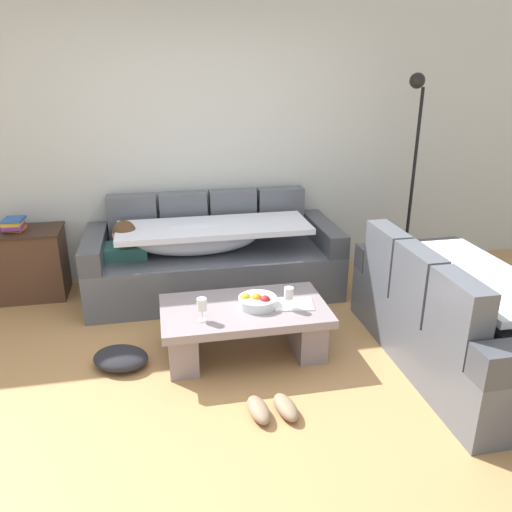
{
  "coord_description": "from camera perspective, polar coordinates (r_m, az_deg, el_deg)",
  "views": [
    {
      "loc": [
        -0.29,
        -2.77,
        2.04
      ],
      "look_at": [
        0.48,
        1.04,
        0.55
      ],
      "focal_mm": 35.68,
      "sensor_mm": 36.0,
      "label": 1
    }
  ],
  "objects": [
    {
      "name": "couch_near_window",
      "position": [
        3.9,
        21.88,
        -6.62
      ],
      "size": [
        0.92,
        1.81,
        0.88
      ],
      "rotation": [
        0.0,
        0.0,
        1.57
      ],
      "color": "#515660",
      "rests_on": "ground_plane"
    },
    {
      "name": "side_cabinet",
      "position": [
        5.08,
        -24.52,
        -0.8
      ],
      "size": [
        0.72,
        0.44,
        0.64
      ],
      "color": "#4A3022",
      "rests_on": "ground_plane"
    },
    {
      "name": "open_magazine",
      "position": [
        3.73,
        4.23,
        -5.41
      ],
      "size": [
        0.31,
        0.25,
        0.01
      ],
      "primitive_type": "cube",
      "rotation": [
        0.0,
        0.0,
        -0.16
      ],
      "color": "white",
      "rests_on": "coffee_table"
    },
    {
      "name": "ground_plane",
      "position": [
        3.45,
        -4.57,
        -15.35
      ],
      "size": [
        14.0,
        14.0,
        0.0
      ],
      "primitive_type": "plane",
      "color": "#AF804F"
    },
    {
      "name": "floor_lamp",
      "position": [
        5.19,
        17.07,
        9.82
      ],
      "size": [
        0.33,
        0.31,
        1.95
      ],
      "color": "black",
      "rests_on": "ground_plane"
    },
    {
      "name": "wine_glass_near_right",
      "position": [
        3.62,
        3.69,
        -4.29
      ],
      "size": [
        0.07,
        0.07,
        0.17
      ],
      "color": "silver",
      "rests_on": "coffee_table"
    },
    {
      "name": "pair_of_shoes",
      "position": [
        3.26,
        1.83,
        -16.71
      ],
      "size": [
        0.33,
        0.29,
        0.09
      ],
      "color": "#8C7259",
      "rests_on": "ground_plane"
    },
    {
      "name": "book_stack_on_cabinet",
      "position": [
        4.97,
        -25.53,
        3.24
      ],
      "size": [
        0.19,
        0.23,
        0.11
      ],
      "color": "#B76623",
      "rests_on": "side_cabinet"
    },
    {
      "name": "fruit_bowl",
      "position": [
        3.69,
        0.13,
        -5.08
      ],
      "size": [
        0.28,
        0.28,
        0.1
      ],
      "color": "silver",
      "rests_on": "coffee_table"
    },
    {
      "name": "crumpled_garment",
      "position": [
        3.82,
        -14.92,
        -11.0
      ],
      "size": [
        0.5,
        0.47,
        0.12
      ],
      "primitive_type": "ellipsoid",
      "rotation": [
        0.0,
        0.0,
        2.66
      ],
      "color": "#232328",
      "rests_on": "ground_plane"
    },
    {
      "name": "wine_glass_near_left",
      "position": [
        3.48,
        -6.1,
        -5.52
      ],
      "size": [
        0.07,
        0.07,
        0.17
      ],
      "color": "silver",
      "rests_on": "coffee_table"
    },
    {
      "name": "back_wall",
      "position": [
        4.97,
        -8.16,
        12.79
      ],
      "size": [
        9.0,
        0.1,
        2.7
      ],
      "primitive_type": "cube",
      "color": "#B5BCBC",
      "rests_on": "ground_plane"
    },
    {
      "name": "couch_along_wall",
      "position": [
        4.73,
        -5.14,
        -0.27
      ],
      "size": [
        2.28,
        0.92,
        0.88
      ],
      "color": "#515660",
      "rests_on": "ground_plane"
    },
    {
      "name": "coffee_table",
      "position": [
        3.76,
        -1.33,
        -7.64
      ],
      "size": [
        1.2,
        0.68,
        0.38
      ],
      "color": "gray",
      "rests_on": "ground_plane"
    }
  ]
}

